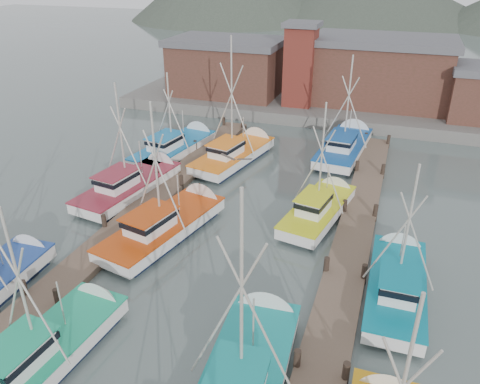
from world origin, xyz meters
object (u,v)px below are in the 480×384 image
(lookout_tower, at_px, (300,64))
(boat_4, at_px, (51,347))
(boat_8, at_px, (169,223))
(boat_12, at_px, (237,153))

(lookout_tower, distance_m, boat_4, 38.11)
(lookout_tower, relative_size, boat_4, 0.94)
(lookout_tower, relative_size, boat_8, 0.83)
(boat_8, height_order, boat_12, boat_12)
(boat_8, bearing_deg, boat_12, 101.47)
(lookout_tower, bearing_deg, boat_12, -97.95)
(boat_4, relative_size, boat_8, 0.88)
(boat_4, bearing_deg, boat_8, 94.35)
(boat_8, bearing_deg, lookout_tower, 97.38)
(lookout_tower, height_order, boat_12, boat_12)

